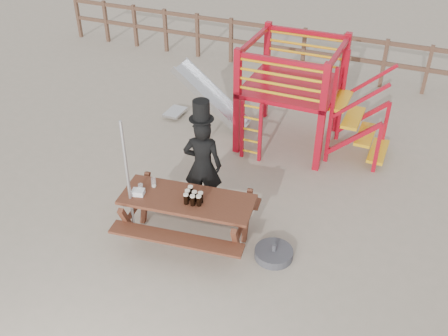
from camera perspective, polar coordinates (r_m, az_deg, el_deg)
The scene contains 10 objects.
ground at distance 7.63m, azimuth -2.48°, elevation -9.25°, with size 60.00×60.00×0.00m, color tan.
back_fence at distance 13.02m, azimuth 11.28°, elevation 13.19°, with size 15.09×0.09×1.20m.
playground_fort at distance 9.79m, azimuth 7.26°, elevation 8.63°, with size 4.71×1.84×2.10m.
picnic_table at distance 7.53m, azimuth -4.15°, elevation -5.16°, with size 2.14×1.62×0.76m.
man_with_hat at distance 7.87m, azimuth -2.45°, elevation 0.53°, with size 0.70×0.55×1.98m.
metal_pole at distance 7.31m, azimuth -10.86°, elevation -1.76°, with size 0.05×0.05×2.05m, color #B2B2B7.
parasol_base at distance 7.49m, azimuth 5.70°, elevation -9.70°, with size 0.57×0.57×0.24m.
paper_bag at distance 7.49m, azimuth -9.78°, elevation -2.75°, with size 0.18×0.14×0.08m, color white.
stout_pints at distance 7.23m, azimuth -3.56°, elevation -3.31°, with size 0.29×0.27×0.17m.
empty_glasses at distance 7.55m, azimuth -8.77°, elevation -2.01°, with size 0.17×0.28×0.15m.
Camera 1 is at (2.52, -4.95, 5.22)m, focal length 40.00 mm.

